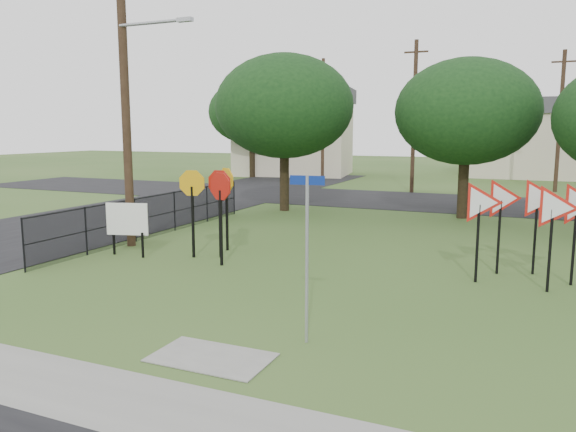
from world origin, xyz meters
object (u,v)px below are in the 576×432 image
(stop_sign_cluster, at_px, (215,193))
(info_board, at_px, (127,221))
(street_name_sign, at_px, (307,249))
(yield_sign_cluster, at_px, (529,207))

(stop_sign_cluster, xyz_separation_m, info_board, (-2.53, -0.92, -0.87))
(stop_sign_cluster, distance_m, info_board, 2.83)
(stop_sign_cluster, bearing_deg, street_name_sign, -46.06)
(stop_sign_cluster, height_order, yield_sign_cluster, stop_sign_cluster)
(street_name_sign, relative_size, stop_sign_cluster, 1.14)
(street_name_sign, xyz_separation_m, info_board, (-7.57, 4.31, -0.65))
(yield_sign_cluster, relative_size, info_board, 2.00)
(street_name_sign, xyz_separation_m, stop_sign_cluster, (-5.04, 5.23, 0.22))
(street_name_sign, bearing_deg, stop_sign_cluster, 133.94)
(stop_sign_cluster, distance_m, yield_sign_cluster, 8.59)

